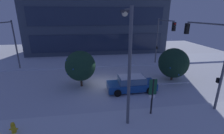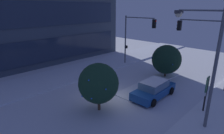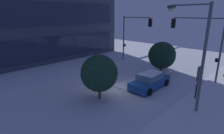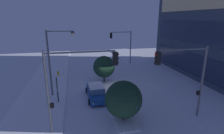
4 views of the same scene
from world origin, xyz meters
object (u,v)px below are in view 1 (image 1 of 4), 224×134
Objects in this scene: traffic_light_corner_near_right at (207,47)px; street_lamp_arched at (128,50)px; traffic_light_corner_far_right at (163,35)px; traffic_light_corner_far_left at (8,38)px; fire_hydrant at (14,129)px; parking_info_sign at (152,93)px; car_near at (131,84)px; decorated_tree_left_of_median at (80,66)px; decorated_tree_median at (173,63)px.

street_lamp_arched reaches higher than traffic_light_corner_near_right.
traffic_light_corner_far_left is at bearing -90.41° from traffic_light_corner_far_right.
traffic_light_corner_near_right is 7.19m from street_lamp_arched.
fire_hydrant is 9.14m from parking_info_sign.
parking_info_sign is at bearing -85.72° from car_near.
traffic_light_corner_far_right is 0.99× the size of traffic_light_corner_near_right.
traffic_light_corner_far_left is 1.73× the size of decorated_tree_left_of_median.
fire_hydrant is 0.24× the size of decorated_tree_median.
traffic_light_corner_far_right is at bearing -2.81° from traffic_light_corner_near_right.
traffic_light_corner_far_left reaches higher than parking_info_sign.
traffic_light_corner_far_left reaches higher than car_near.
decorated_tree_left_of_median reaches higher than parking_info_sign.
traffic_light_corner_far_right is at bearing 79.86° from decorated_tree_median.
car_near is 4.22m from parking_info_sign.
parking_info_sign reaches higher than car_near.
fire_hydrant is at bearing 100.76° from street_lamp_arched.
decorated_tree_left_of_median is (-9.80, 0.07, 0.11)m from decorated_tree_median.
parking_info_sign is at bearing 110.65° from traffic_light_corner_near_right.
street_lamp_arched reaches higher than car_near.
street_lamp_arched reaches higher than decorated_tree_left_of_median.
traffic_light_corner_far_right is at bearing 24.65° from decorated_tree_left_of_median.
traffic_light_corner_near_right is at bearing -69.82° from street_lamp_arched.
decorated_tree_median is 9.80m from decorated_tree_left_of_median.
street_lamp_arched is 7.21m from decorated_tree_left_of_median.
traffic_light_corner_far_left is 20.71m from traffic_light_corner_near_right.
traffic_light_corner_near_right is (5.47, -2.14, 3.80)m from car_near.
traffic_light_corner_near_right is 1.79× the size of decorated_tree_median.
traffic_light_corner_near_right is 0.87× the size of street_lamp_arched.
traffic_light_corner_far_right reaches higher than parking_info_sign.
traffic_light_corner_near_right is at bearing -83.22° from decorated_tree_median.
decorated_tree_median is (18.22, -5.11, -2.35)m from traffic_light_corner_far_left.
traffic_light_corner_far_right is 11.98m from decorated_tree_left_of_median.
traffic_light_corner_near_right is 14.90m from fire_hydrant.
street_lamp_arched is 2.63× the size of parking_info_sign.
car_near is 5.98m from street_lamp_arched.
traffic_light_corner_far_right is at bearing -28.55° from parking_info_sign.
traffic_light_corner_near_right is 4.58m from decorated_tree_median.
car_near is at bearing 4.15° from parking_info_sign.
fire_hydrant is 0.24× the size of decorated_tree_left_of_median.
traffic_light_corner_far_left is at bearing 111.64° from fire_hydrant.
traffic_light_corner_far_right is 8.83m from traffic_light_corner_near_right.
traffic_light_corner_near_right is at bearing -20.86° from decorated_tree_left_of_median.
car_near is 5.47m from decorated_tree_median.
parking_info_sign is (1.85, -0.03, -3.09)m from street_lamp_arched.
decorated_tree_median is (-0.46, 3.84, -2.45)m from traffic_light_corner_near_right.
decorated_tree_left_of_median is at bearing -65.35° from traffic_light_corner_far_right.
car_near is 5.46× the size of fire_hydrant.
car_near reaches higher than fire_hydrant.
street_lamp_arched reaches higher than traffic_light_corner_far_right.
fire_hydrant is (-14.52, -11.42, -4.02)m from traffic_light_corner_far_right.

